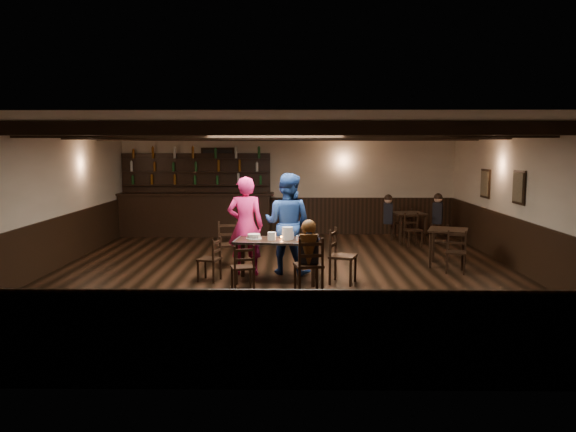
{
  "coord_description": "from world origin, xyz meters",
  "views": [
    {
      "loc": [
        0.19,
        -10.24,
        2.36
      ],
      "look_at": [
        0.06,
        0.2,
        1.08
      ],
      "focal_mm": 35.0,
      "sensor_mm": 36.0,
      "label": 1
    }
  ],
  "objects_px": {
    "woman_pink": "(245,226)",
    "man_blue": "(287,224)",
    "chair_near_left": "(243,264)",
    "chair_near_right": "(310,261)",
    "dining_table": "(277,245)",
    "cake": "(254,237)",
    "bar_counter": "(196,208)"
  },
  "relations": [
    {
      "from": "chair_near_right",
      "to": "cake",
      "type": "xyz_separation_m",
      "value": [
        -0.96,
        0.96,
        0.25
      ]
    },
    {
      "from": "chair_near_right",
      "to": "woman_pink",
      "type": "distance_m",
      "value": 1.88
    },
    {
      "from": "dining_table",
      "to": "cake",
      "type": "distance_m",
      "value": 0.43
    },
    {
      "from": "chair_near_left",
      "to": "chair_near_right",
      "type": "xyz_separation_m",
      "value": [
        1.08,
        -0.18,
        0.09
      ]
    },
    {
      "from": "bar_counter",
      "to": "man_blue",
      "type": "bearing_deg",
      "value": -61.11
    },
    {
      "from": "chair_near_left",
      "to": "woman_pink",
      "type": "distance_m",
      "value": 1.34
    },
    {
      "from": "chair_near_right",
      "to": "woman_pink",
      "type": "xyz_separation_m",
      "value": [
        -1.15,
        1.44,
        0.37
      ]
    },
    {
      "from": "chair_near_left",
      "to": "man_blue",
      "type": "bearing_deg",
      "value": 62.75
    },
    {
      "from": "chair_near_left",
      "to": "woman_pink",
      "type": "height_order",
      "value": "woman_pink"
    },
    {
      "from": "dining_table",
      "to": "chair_near_right",
      "type": "height_order",
      "value": "chair_near_right"
    },
    {
      "from": "chair_near_right",
      "to": "woman_pink",
      "type": "height_order",
      "value": "woman_pink"
    },
    {
      "from": "dining_table",
      "to": "man_blue",
      "type": "height_order",
      "value": "man_blue"
    },
    {
      "from": "chair_near_right",
      "to": "man_blue",
      "type": "xyz_separation_m",
      "value": [
        -0.38,
        1.54,
        0.4
      ]
    },
    {
      "from": "chair_near_right",
      "to": "cake",
      "type": "distance_m",
      "value": 1.38
    },
    {
      "from": "dining_table",
      "to": "man_blue",
      "type": "distance_m",
      "value": 0.75
    },
    {
      "from": "dining_table",
      "to": "chair_near_right",
      "type": "xyz_separation_m",
      "value": [
        0.56,
        -0.88,
        -0.12
      ]
    },
    {
      "from": "chair_near_left",
      "to": "woman_pink",
      "type": "bearing_deg",
      "value": 93.29
    },
    {
      "from": "cake",
      "to": "bar_counter",
      "type": "xyz_separation_m",
      "value": [
        -1.95,
        5.17,
        -0.07
      ]
    },
    {
      "from": "chair_near_left",
      "to": "man_blue",
      "type": "relative_size",
      "value": 0.42
    },
    {
      "from": "chair_near_left",
      "to": "chair_near_right",
      "type": "distance_m",
      "value": 1.1
    },
    {
      "from": "dining_table",
      "to": "bar_counter",
      "type": "distance_m",
      "value": 5.76
    },
    {
      "from": "dining_table",
      "to": "chair_near_right",
      "type": "distance_m",
      "value": 1.04
    },
    {
      "from": "dining_table",
      "to": "chair_near_left",
      "type": "xyz_separation_m",
      "value": [
        -0.52,
        -0.7,
        -0.2
      ]
    },
    {
      "from": "man_blue",
      "to": "chair_near_left",
      "type": "bearing_deg",
      "value": 82.44
    },
    {
      "from": "dining_table",
      "to": "chair_near_left",
      "type": "bearing_deg",
      "value": -126.83
    },
    {
      "from": "man_blue",
      "to": "cake",
      "type": "relative_size",
      "value": 6.83
    },
    {
      "from": "man_blue",
      "to": "bar_counter",
      "type": "bearing_deg",
      "value": -41.42
    },
    {
      "from": "chair_near_left",
      "to": "chair_near_right",
      "type": "bearing_deg",
      "value": -9.36
    },
    {
      "from": "man_blue",
      "to": "chair_near_right",
      "type": "bearing_deg",
      "value": 123.41
    },
    {
      "from": "chair_near_left",
      "to": "dining_table",
      "type": "bearing_deg",
      "value": 53.17
    },
    {
      "from": "woman_pink",
      "to": "man_blue",
      "type": "distance_m",
      "value": 0.78
    },
    {
      "from": "woman_pink",
      "to": "bar_counter",
      "type": "height_order",
      "value": "bar_counter"
    }
  ]
}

